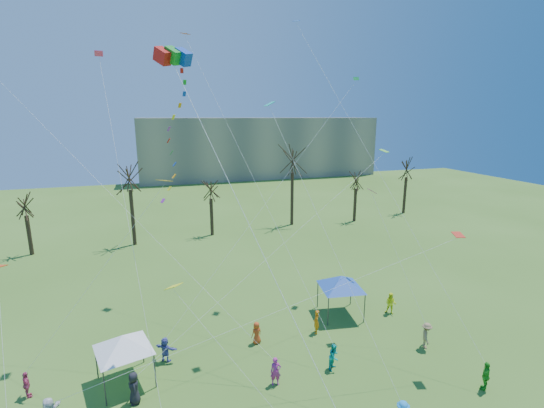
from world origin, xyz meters
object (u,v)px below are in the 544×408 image
object	(u,v)px
big_box_kite	(179,138)
canopy_tent_blue	(341,282)
distant_building	(260,147)
canopy_tent_white	(123,343)

from	to	relation	value
big_box_kite	canopy_tent_blue	bearing A→B (deg)	21.31
distant_building	canopy_tent_white	xyz separation A→B (m)	(-29.50, -74.02, -4.84)
distant_building	big_box_kite	distance (m)	80.06
distant_building	big_box_kite	bearing A→B (deg)	-108.85
distant_building	canopy_tent_white	size ratio (longest dim) A/B	14.87
canopy_tent_blue	big_box_kite	bearing A→B (deg)	-158.69
canopy_tent_white	canopy_tent_blue	bearing A→B (deg)	11.62
big_box_kite	canopy_tent_blue	size ratio (longest dim) A/B	4.51
canopy_tent_white	canopy_tent_blue	world-z (taller)	canopy_tent_blue
big_box_kite	canopy_tent_blue	distance (m)	17.39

